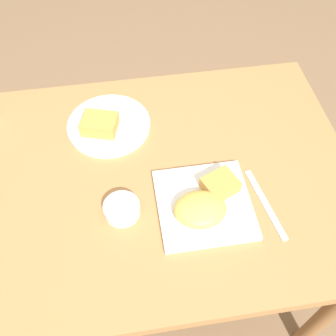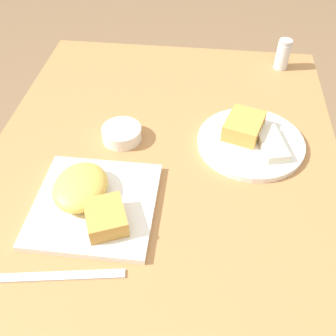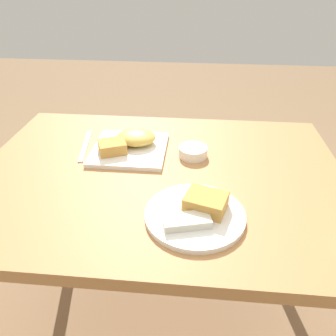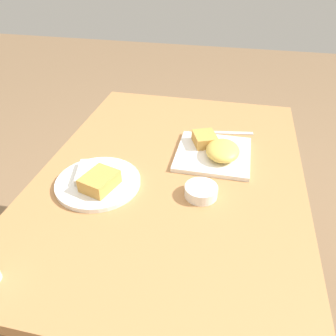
# 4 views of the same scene
# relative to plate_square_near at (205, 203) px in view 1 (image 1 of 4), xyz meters

# --- Properties ---
(ground_plane) EXTENTS (8.00, 8.00, 0.00)m
(ground_plane) POSITION_rel_plate_square_near_xyz_m (-0.11, 0.12, -0.74)
(ground_plane) COLOR #846647
(dining_table) EXTENTS (1.09, 0.79, 0.72)m
(dining_table) POSITION_rel_plate_square_near_xyz_m (-0.11, 0.12, -0.10)
(dining_table) COLOR #B27A47
(dining_table) RESTS_ON ground_plane
(plate_square_near) EXTENTS (0.24, 0.24, 0.06)m
(plate_square_near) POSITION_rel_plate_square_near_xyz_m (0.00, 0.00, 0.00)
(plate_square_near) COLOR white
(plate_square_near) RESTS_ON dining_table
(plate_oval_far) EXTENTS (0.24, 0.24, 0.05)m
(plate_oval_far) POSITION_rel_plate_square_near_xyz_m (-0.23, 0.32, -0.01)
(plate_oval_far) COLOR white
(plate_oval_far) RESTS_ON dining_table
(sauce_ramekin) EXTENTS (0.09, 0.09, 0.03)m
(sauce_ramekin) POSITION_rel_plate_square_near_xyz_m (-0.21, 0.02, -0.00)
(sauce_ramekin) COLOR white
(sauce_ramekin) RESTS_ON dining_table
(butter_knife) EXTENTS (0.05, 0.22, 0.00)m
(butter_knife) POSITION_rel_plate_square_near_xyz_m (0.16, -0.01, -0.02)
(butter_knife) COLOR silver
(butter_knife) RESTS_ON dining_table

